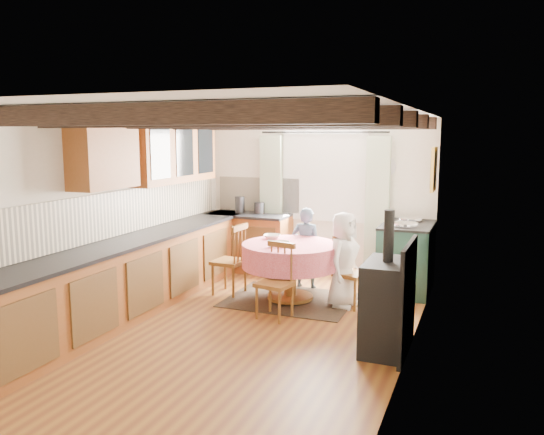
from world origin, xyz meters
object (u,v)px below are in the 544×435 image
at_px(aga_range, 407,257).
at_px(cast_iron_stove, 387,282).
at_px(chair_near, 275,281).
at_px(chair_right, 352,271).
at_px(child_right, 344,260).
at_px(child_far, 306,248).
at_px(chair_left, 229,259).
at_px(cup, 271,244).
at_px(dining_table, 290,272).

relative_size(aga_range, cast_iron_stove, 0.73).
distance_m(chair_near, chair_right, 1.09).
relative_size(aga_range, child_right, 0.87).
bearing_deg(aga_range, child_far, -165.95).
bearing_deg(chair_left, cup, 72.94).
relative_size(child_far, cup, 12.79).
relative_size(chair_near, child_far, 0.78).
height_order(dining_table, cast_iron_stove, cast_iron_stove).
height_order(aga_range, child_right, child_right).
xyz_separation_m(chair_left, child_far, (0.88, 0.68, 0.09)).
bearing_deg(child_right, chair_right, -57.32).
bearing_deg(chair_right, child_right, 133.33).
height_order(dining_table, chair_near, chair_near).
distance_m(aga_range, cast_iron_stove, 2.24).
height_order(chair_near, child_right, child_right).
distance_m(dining_table, chair_left, 0.89).
xyz_separation_m(chair_near, child_right, (0.64, 0.74, 0.15)).
xyz_separation_m(dining_table, child_right, (0.71, 0.02, 0.22)).
xyz_separation_m(aga_range, cast_iron_stove, (0.11, -2.23, 0.23)).
bearing_deg(cup, aga_range, 40.55).
distance_m(child_right, cup, 0.94).
xyz_separation_m(cast_iron_stove, child_right, (-0.76, 1.25, -0.11)).
xyz_separation_m(aga_range, child_right, (-0.65, -0.98, 0.12)).
height_order(aga_range, child_far, child_far).
relative_size(chair_right, aga_range, 0.87).
height_order(chair_near, chair_left, chair_left).
bearing_deg(chair_left, chair_right, 96.64).
relative_size(chair_right, cast_iron_stove, 0.64).
bearing_deg(dining_table, chair_left, -178.60).
xyz_separation_m(chair_left, cup, (0.72, -0.28, 0.32)).
xyz_separation_m(chair_right, cup, (-0.97, -0.36, 0.35)).
xyz_separation_m(aga_range, cup, (-1.51, -1.29, 0.32)).
bearing_deg(cup, cast_iron_stove, -29.96).
xyz_separation_m(chair_near, child_far, (-0.06, 1.38, 0.13)).
xyz_separation_m(chair_near, cast_iron_stove, (1.40, -0.51, 0.27)).
height_order(cast_iron_stove, child_far, cast_iron_stove).
bearing_deg(child_far, aga_range, -167.20).
distance_m(chair_near, child_right, 0.99).
height_order(chair_near, cast_iron_stove, cast_iron_stove).
bearing_deg(chair_near, dining_table, 105.42).
relative_size(dining_table, child_right, 1.04).
bearing_deg(chair_near, aga_range, 63.62).
relative_size(dining_table, child_far, 1.09).
height_order(aga_range, cup, aga_range).
height_order(chair_left, chair_right, chair_left).
height_order(chair_right, aga_range, aga_range).
relative_size(chair_left, child_far, 0.84).
bearing_deg(child_right, aga_range, -24.62).
bearing_deg(child_far, chair_near, 91.28).
distance_m(dining_table, child_far, 0.69).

